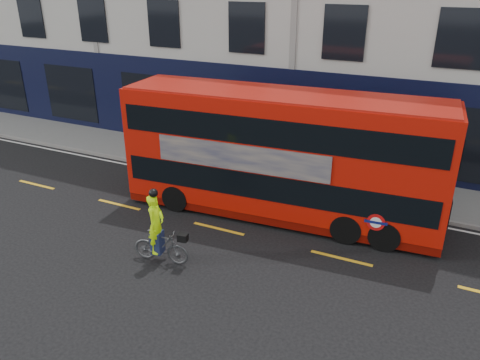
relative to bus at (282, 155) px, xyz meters
The scene contains 7 objects.
ground 4.18m from the bus, 113.02° to the right, with size 120.00×120.00×0.00m, color black.
pavement 4.06m from the bus, 113.76° to the left, with size 60.00×3.00×0.12m, color slate.
kerb 3.03m from the bus, 129.71° to the left, with size 60.00×0.12×0.13m, color slate.
road_edge_line 2.91m from the bus, 135.26° to the left, with size 58.00×0.10×0.01m, color silver.
lane_dashes 3.13m from the bus, 127.86° to the right, with size 58.00×0.12×0.01m, color gold, non-canonical shape.
bus is the anchor object (origin of this frame).
cyclist 4.83m from the bus, 116.15° to the right, with size 1.70×0.71×2.27m.
Camera 1 is at (6.23, -10.07, 7.55)m, focal length 35.00 mm.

